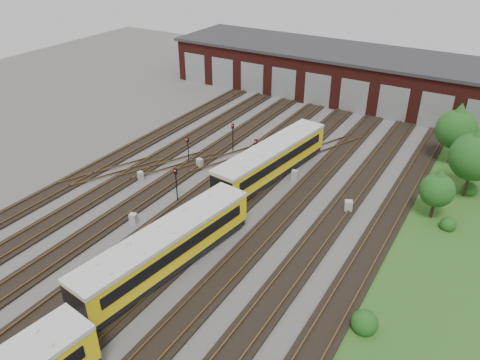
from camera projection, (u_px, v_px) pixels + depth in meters
The scene contains 20 objects.
ground at pixel (170, 241), 36.94m from camera, with size 120.00×120.00×0.00m, color #42403D.
track_network at pixel (173, 236), 37.40m from camera, with size 30.40×70.00×0.33m.
maintenance_shed at pixel (348, 74), 65.16m from camera, with size 51.00×12.50×6.35m.
grass_verge at pixel (447, 251), 35.85m from camera, with size 8.00×55.00×0.05m, color #25511B.
metro_train at pixel (167, 247), 33.12m from camera, with size 4.64×47.29×3.11m.
signal_mast_0 at pixel (188, 147), 47.65m from camera, with size 0.28×0.27×2.90m.
signal_mast_1 at pixel (176, 181), 40.90m from camera, with size 0.31×0.29×3.42m.
signal_mast_2 at pixel (233, 134), 49.91m from camera, with size 0.30×0.28×3.27m.
signal_mast_3 at pixel (256, 152), 45.36m from camera, with size 0.30×0.28×3.76m.
relay_cabinet_0 at pixel (141, 176), 45.20m from camera, with size 0.55×0.46×0.92m, color #A7AAAC.
relay_cabinet_1 at pixel (200, 163), 47.50m from camera, with size 0.59×0.49×0.98m, color #A7AAAC.
relay_cabinet_2 at pixel (133, 219), 38.81m from camera, with size 0.58×0.48×0.96m, color #A7AAAC.
relay_cabinet_3 at pixel (295, 175), 45.28m from camera, with size 0.61×0.51×1.01m, color #A7AAAC.
relay_cabinet_4 at pixel (348, 206), 40.37m from camera, with size 0.65×0.54×1.08m, color #A7AAAC.
tree_0 at pixel (457, 125), 46.56m from camera, with size 3.97×3.97×6.58m.
tree_2 at pixel (476, 152), 40.59m from camera, with size 4.29×4.29×7.11m.
tree_3 at pixel (438, 186), 38.37m from camera, with size 2.86×2.86×4.74m.
bush_0 at pixel (365, 320), 28.63m from camera, with size 1.68×1.68×1.68m, color #1A4614.
bush_1 at pixel (448, 222), 38.05m from camera, with size 1.30×1.30×1.30m, color #1A4614.
bush_2 at pixel (470, 187), 42.86m from camera, with size 1.39×1.39×1.39m, color #1A4614.
Camera 1 is at (20.10, -22.64, 22.41)m, focal length 35.00 mm.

